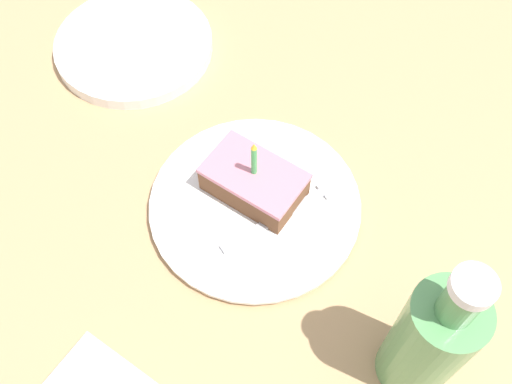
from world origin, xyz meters
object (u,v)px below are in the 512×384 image
Objects in this scene: plate at (256,203)px; side_plate at (134,45)px; fork at (296,207)px; cake_slice at (254,181)px; bottle at (430,340)px.

plate is 1.13× the size of side_plate.
plate is 1.47× the size of fork.
side_plate is (0.11, 0.37, -0.01)m from fork.
side_plate is at bearing 73.68° from fork.
plate is at bearing -111.94° from side_plate.
plate is 0.03m from cake_slice.
fork is 0.25m from bottle.
bottle is at bearing -114.52° from fork.
bottle is (-0.08, -0.26, 0.09)m from plate.
cake_slice reaches higher than fork.
plate is at bearing 73.69° from bottle.
bottle is (-0.10, -0.21, 0.08)m from fork.
fork is 0.77× the size of side_plate.
cake_slice is 0.51× the size of bottle.
fork is at bearing -67.32° from plate.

